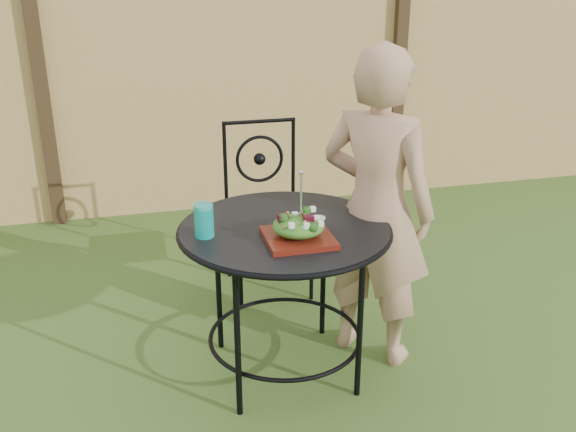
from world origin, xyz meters
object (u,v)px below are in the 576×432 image
(patio_chair, at_px, (266,203))
(diner, at_px, (376,209))
(patio_table, at_px, (285,256))
(salad_plate, at_px, (298,238))

(patio_chair, distance_m, diner, 0.91)
(patio_chair, relative_size, diner, 0.64)
(patio_chair, xyz_separation_m, diner, (0.34, -0.81, 0.24))
(patio_table, height_order, patio_chair, patio_chair)
(patio_chair, relative_size, salad_plate, 3.52)
(patio_chair, distance_m, salad_plate, 1.06)
(diner, bearing_deg, patio_chair, -22.04)
(patio_table, xyz_separation_m, salad_plate, (0.02, -0.16, 0.15))
(patio_table, relative_size, patio_chair, 0.97)
(diner, bearing_deg, patio_table, 53.10)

